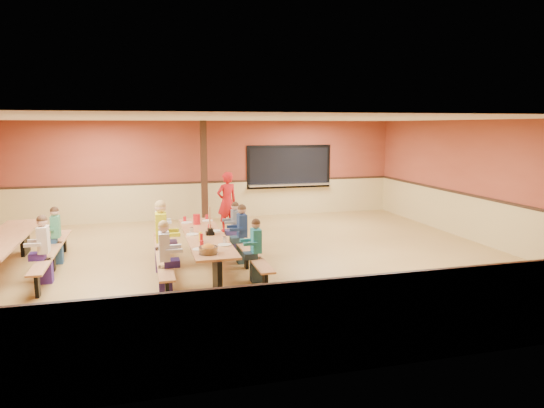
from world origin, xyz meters
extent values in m
plane|color=olive|center=(0.00, 0.00, 0.00)|extent=(12.00, 12.00, 0.00)
cube|color=brown|center=(0.00, 5.00, 1.50)|extent=(12.00, 0.04, 3.00)
cube|color=brown|center=(0.00, -5.00, 1.50)|extent=(12.00, 0.04, 3.00)
cube|color=brown|center=(6.00, 0.00, 1.50)|extent=(0.04, 10.00, 3.00)
cube|color=white|center=(0.00, 0.00, 3.00)|extent=(12.00, 10.00, 0.04)
cube|color=black|center=(2.60, 4.97, 1.55)|extent=(2.60, 0.06, 1.20)
cube|color=silver|center=(2.60, 4.88, 0.98)|extent=(2.70, 0.28, 0.06)
cube|color=black|center=(-0.20, 4.40, 1.50)|extent=(0.18, 0.18, 3.00)
cube|color=#B17446|center=(-0.83, -0.60, 0.72)|extent=(0.75, 3.60, 0.04)
cube|color=black|center=(-0.83, -2.15, 0.35)|extent=(0.08, 0.60, 0.70)
cube|color=black|center=(-0.83, 0.95, 0.35)|extent=(0.08, 0.60, 0.70)
cube|color=#B17446|center=(-1.65, -0.60, 0.43)|extent=(0.26, 3.60, 0.04)
cube|color=black|center=(-1.65, -0.60, 0.21)|extent=(0.06, 0.18, 0.41)
cube|color=#B17446|center=(0.00, -0.60, 0.43)|extent=(0.26, 3.60, 0.04)
cube|color=black|center=(0.00, -0.60, 0.21)|extent=(0.06, 0.18, 0.41)
cube|color=#B17446|center=(-4.57, 0.25, 0.72)|extent=(0.75, 3.60, 0.04)
cube|color=black|center=(-4.57, 1.80, 0.35)|extent=(0.08, 0.60, 0.70)
cube|color=#B17446|center=(-3.75, 0.25, 0.43)|extent=(0.26, 3.60, 0.04)
cube|color=black|center=(-3.75, 0.25, 0.21)|extent=(0.06, 0.18, 0.41)
imported|color=#AD1315|center=(0.22, 2.94, 0.82)|extent=(0.69, 0.57, 1.63)
cylinder|color=red|center=(-0.86, 0.49, 0.85)|extent=(0.16, 0.16, 0.22)
cube|color=black|center=(-0.72, -0.62, 0.80)|extent=(0.10, 0.14, 0.13)
cylinder|color=yellow|center=(-0.97, -1.08, 0.82)|extent=(0.06, 0.06, 0.17)
cylinder|color=#B2140F|center=(-0.97, -1.23, 0.82)|extent=(0.06, 0.06, 0.17)
cube|color=black|center=(-0.73, -0.59, 0.77)|extent=(0.16, 0.16, 0.06)
cube|color=#B17446|center=(-0.73, -0.59, 1.05)|extent=(0.02, 0.09, 0.50)
camera|label=1|loc=(-1.96, -9.88, 2.87)|focal=32.00mm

